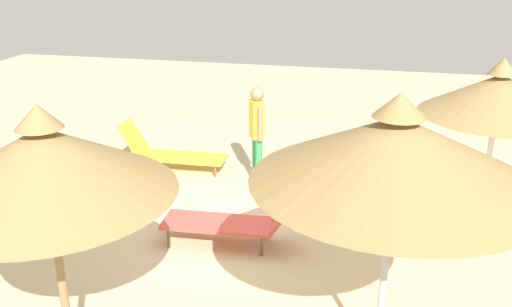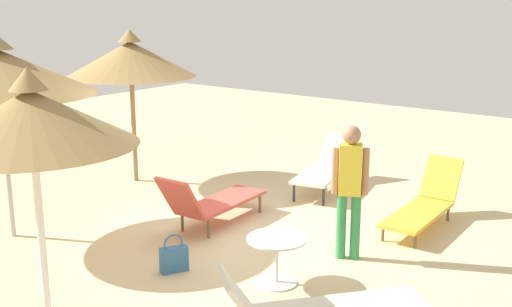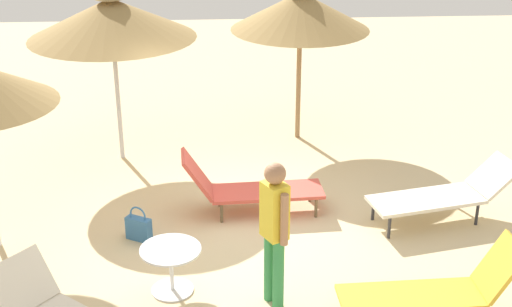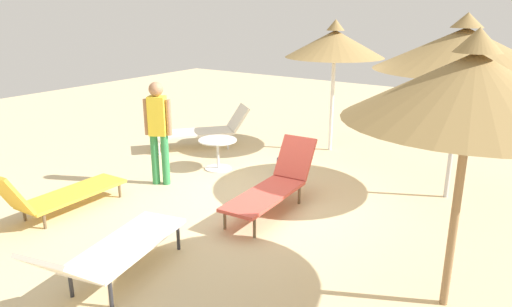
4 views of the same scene
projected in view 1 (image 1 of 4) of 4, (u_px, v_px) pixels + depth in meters
name	position (u px, v px, depth m)	size (l,w,h in m)	color
ground	(257.00, 237.00, 8.32)	(24.00, 24.00, 0.10)	beige
parasol_umbrella_far_left	(44.00, 161.00, 4.91)	(2.34, 2.34, 2.80)	olive
parasol_umbrella_front	(396.00, 150.00, 4.92)	(2.62, 2.62, 2.88)	#B2B2B7
parasol_umbrella_back	(499.00, 95.00, 7.18)	(2.01, 2.01, 2.72)	white
lounge_chair_near_left	(169.00, 152.00, 10.60)	(0.63, 1.99, 0.90)	gold
lounge_chair_edge	(379.00, 155.00, 10.26)	(1.85, 2.04, 0.88)	silver
lounge_chair_center	(238.00, 219.00, 7.88)	(0.69, 2.01, 0.95)	#CC4C3F
lounge_chair_far_right	(76.00, 191.00, 8.77)	(1.05, 2.15, 0.82)	silver
person_standing_near_right	(257.00, 129.00, 9.70)	(0.43, 0.33, 1.78)	#338C4C
handbag	(345.00, 223.00, 8.27)	(0.28, 0.37, 0.49)	#336699
side_table_round	(321.00, 175.00, 9.40)	(0.72, 0.72, 0.58)	silver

